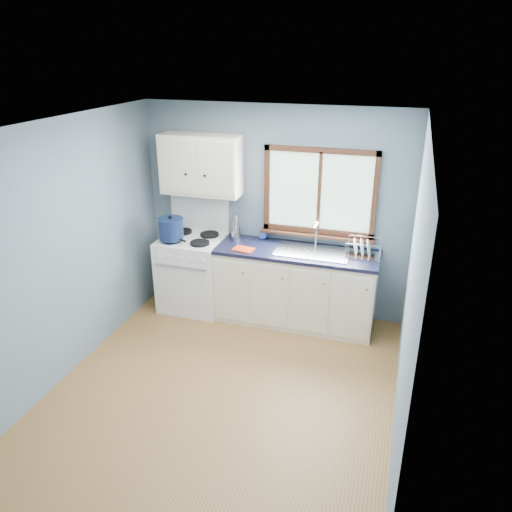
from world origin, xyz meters
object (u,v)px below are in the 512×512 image
(utensil_crock, at_px, (236,231))
(thermos, at_px, (235,227))
(sink, at_px, (312,257))
(skillet, at_px, (172,237))
(dish_rack, at_px, (363,252))
(gas_range, at_px, (193,271))
(base_cabinets, at_px, (295,290))
(stockpot, at_px, (171,228))

(utensil_crock, bearing_deg, thermos, -77.05)
(sink, distance_m, skillet, 1.68)
(skillet, relative_size, dish_rack, 1.00)
(gas_range, height_order, thermos, gas_range)
(skillet, distance_m, dish_rack, 2.23)
(base_cabinets, xyz_separation_m, stockpot, (-1.48, -0.18, 0.68))
(stockpot, relative_size, thermos, 1.03)
(base_cabinets, relative_size, skillet, 4.86)
(utensil_crock, distance_m, thermos, 0.12)
(dish_rack, bearing_deg, gas_range, -178.36)
(gas_range, distance_m, base_cabinets, 1.31)
(utensil_crock, relative_size, thermos, 1.20)
(stockpot, height_order, utensil_crock, utensil_crock)
(sink, xyz_separation_m, utensil_crock, (-0.98, 0.19, 0.14))
(gas_range, xyz_separation_m, utensil_crock, (0.50, 0.21, 0.50))
(gas_range, distance_m, stockpot, 0.65)
(gas_range, height_order, stockpot, gas_range)
(gas_range, relative_size, skillet, 3.57)
(sink, distance_m, stockpot, 1.69)
(sink, xyz_separation_m, stockpot, (-1.66, -0.18, 0.23))
(gas_range, distance_m, skillet, 0.55)
(sink, height_order, skillet, sink)
(dish_rack, bearing_deg, utensil_crock, 174.52)
(gas_range, relative_size, utensil_crock, 3.58)
(base_cabinets, height_order, stockpot, stockpot)
(sink, bearing_deg, utensil_crock, 168.94)
(base_cabinets, relative_size, thermos, 5.81)
(utensil_crock, height_order, thermos, utensil_crock)
(skillet, xyz_separation_m, dish_rack, (2.22, 0.24, -0.01))
(gas_range, distance_m, sink, 1.53)
(skillet, distance_m, stockpot, 0.11)
(dish_rack, bearing_deg, skillet, -174.36)
(gas_range, xyz_separation_m, base_cabinets, (1.31, 0.02, -0.08))
(thermos, bearing_deg, utensil_crock, 102.95)
(skillet, bearing_deg, base_cabinets, 28.84)
(gas_range, relative_size, base_cabinets, 0.74)
(base_cabinets, distance_m, utensil_crock, 1.01)
(skillet, distance_m, utensil_crock, 0.78)
(thermos, bearing_deg, dish_rack, -1.78)
(gas_range, bearing_deg, base_cabinets, 0.82)
(sink, bearing_deg, dish_rack, 6.01)
(stockpot, xyz_separation_m, dish_rack, (2.22, 0.24, -0.12))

